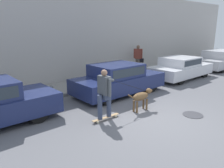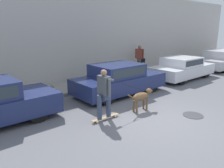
{
  "view_description": "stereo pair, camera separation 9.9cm",
  "coord_description": "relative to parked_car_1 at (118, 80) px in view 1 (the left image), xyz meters",
  "views": [
    {
      "loc": [
        -5.27,
        -4.08,
        2.85
      ],
      "look_at": [
        -0.58,
        1.55,
        0.95
      ],
      "focal_mm": 35.0,
      "sensor_mm": 36.0,
      "label": 1
    },
    {
      "loc": [
        -5.2,
        -4.14,
        2.85
      ],
      "look_at": [
        -0.58,
        1.55,
        0.95
      ],
      "focal_mm": 35.0,
      "sensor_mm": 36.0,
      "label": 2
    }
  ],
  "objects": [
    {
      "name": "ground_plane",
      "position": [
        -0.88,
        -2.86,
        -0.64
      ],
      "size": [
        36.0,
        36.0,
        0.0
      ],
      "primitive_type": "plane",
      "color": "slate"
    },
    {
      "name": "back_wall",
      "position": [
        -0.88,
        3.28,
        1.8
      ],
      "size": [
        32.0,
        0.3,
        4.88
      ],
      "color": "#B2ADA8",
      "rests_on": "ground_plane"
    },
    {
      "name": "sidewalk_curb",
      "position": [
        -0.88,
        2.11,
        -0.57
      ],
      "size": [
        30.0,
        2.0,
        0.14
      ],
      "color": "gray",
      "rests_on": "ground_plane"
    },
    {
      "name": "parked_car_1",
      "position": [
        0.0,
        0.0,
        0.0
      ],
      "size": [
        4.21,
        1.86,
        1.34
      ],
      "rotation": [
        0.0,
        0.0,
        0.02
      ],
      "color": "black",
      "rests_on": "ground_plane"
    },
    {
      "name": "parked_car_2",
      "position": [
        4.78,
        -0.0,
        -0.04
      ],
      "size": [
        4.17,
        1.9,
        1.24
      ],
      "rotation": [
        0.0,
        0.0,
        0.03
      ],
      "color": "black",
      "rests_on": "ground_plane"
    },
    {
      "name": "parked_car_3",
      "position": [
        9.71,
        0.0,
        -0.01
      ],
      "size": [
        4.55,
        1.85,
        1.31
      ],
      "rotation": [
        0.0,
        0.0,
        0.0
      ],
      "color": "black",
      "rests_on": "ground_plane"
    },
    {
      "name": "dog",
      "position": [
        -0.71,
        -2.02,
        -0.14
      ],
      "size": [
        1.14,
        0.31,
        0.75
      ],
      "rotation": [
        0.0,
        0.0,
        -0.03
      ],
      "color": "brown",
      "rests_on": "ground_plane"
    },
    {
      "name": "skateboarder",
      "position": [
        -2.21,
        -1.86,
        0.28
      ],
      "size": [
        2.34,
        0.62,
        1.63
      ],
      "rotation": [
        0.0,
        0.0,
        0.0
      ],
      "color": "beige",
      "rests_on": "ground_plane"
    },
    {
      "name": "pedestrian_with_bag",
      "position": [
        3.72,
        2.37,
        0.43
      ],
      "size": [
        0.41,
        0.58,
        1.67
      ],
      "rotation": [
        0.0,
        0.0,
        3.68
      ],
      "color": "brown",
      "rests_on": "sidewalk_curb"
    },
    {
      "name": "manhole_cover",
      "position": [
        0.32,
        -3.43,
        -0.64
      ],
      "size": [
        0.67,
        0.67,
        0.01
      ],
      "color": "#38383D",
      "rests_on": "ground_plane"
    },
    {
      "name": "fire_hydrant",
      "position": [
        -2.75,
        0.85,
        -0.29
      ],
      "size": [
        0.18,
        0.18,
        0.68
      ],
      "color": "#4C5156",
      "rests_on": "ground_plane"
    }
  ]
}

